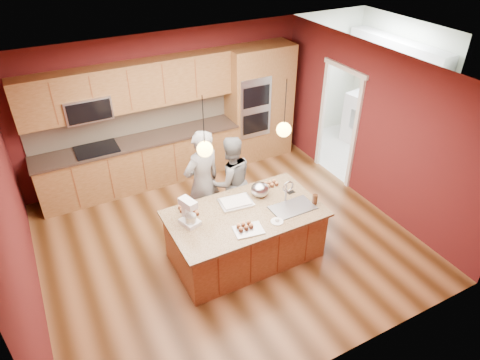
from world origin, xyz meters
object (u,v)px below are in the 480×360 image
person_right (230,181)px  stand_mixer (189,213)px  person_left (202,183)px  mixing_bowl (260,189)px  island (246,234)px

person_right → stand_mixer: bearing=37.1°
person_left → stand_mixer: bearing=41.3°
person_left → mixing_bowl: person_left is taller
island → mixing_bowl: (0.38, 0.27, 0.51)m
island → person_left: (-0.30, 0.88, 0.48)m
person_right → mixing_bowl: 0.65m
island → stand_mixer: size_ratio=5.69×
person_left → island: bearing=95.3°
person_left → person_right: 0.50m
island → person_right: bearing=78.0°
person_right → stand_mixer: size_ratio=4.00×
island → stand_mixer: 1.00m
person_left → mixing_bowl: (0.67, -0.60, 0.03)m
mixing_bowl → person_right: bearing=107.6°
person_left → stand_mixer: 0.89m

